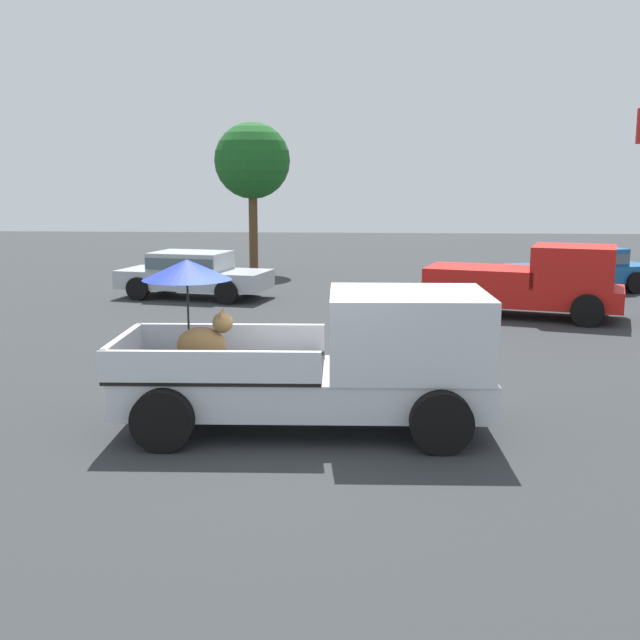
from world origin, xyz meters
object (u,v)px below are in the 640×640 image
(pickup_truck_red, at_px, (531,282))
(parked_sedan_near, at_px, (193,272))
(parked_sedan_far, at_px, (581,267))
(pickup_truck_main, at_px, (335,359))

(pickup_truck_red, distance_m, parked_sedan_near, 9.46)
(pickup_truck_red, distance_m, parked_sedan_far, 5.32)
(parked_sedan_near, relative_size, parked_sedan_far, 0.99)
(pickup_truck_main, xyz_separation_m, pickup_truck_red, (4.45, 9.19, -0.10))
(pickup_truck_main, bearing_deg, parked_sedan_far, 61.31)
(pickup_truck_red, relative_size, parked_sedan_near, 1.12)
(pickup_truck_main, relative_size, parked_sedan_far, 1.11)
(parked_sedan_near, bearing_deg, pickup_truck_main, -56.72)
(pickup_truck_red, bearing_deg, parked_sedan_near, -178.92)
(pickup_truck_red, relative_size, parked_sedan_far, 1.11)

